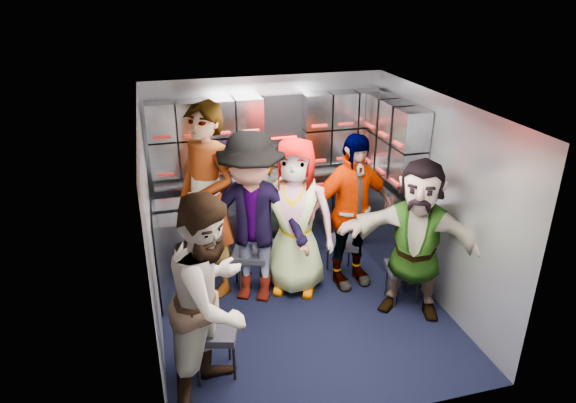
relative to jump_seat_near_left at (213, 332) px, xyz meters
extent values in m
plane|color=black|center=(0.98, 0.70, -0.42)|extent=(3.00, 3.00, 0.00)
cube|color=#999FA7|center=(0.98, 2.20, 0.63)|extent=(2.80, 0.04, 2.10)
cube|color=#999FA7|center=(-0.42, 0.70, 0.63)|extent=(0.04, 3.00, 2.10)
cube|color=#999FA7|center=(2.38, 0.70, 0.63)|extent=(0.04, 3.00, 2.10)
cube|color=silver|center=(0.98, 0.70, 1.68)|extent=(2.80, 3.00, 0.02)
cube|color=#8E939C|center=(0.98, 1.99, 0.07)|extent=(2.68, 0.38, 0.99)
cube|color=#8E939C|center=(-0.21, 1.26, 0.07)|extent=(0.38, 0.76, 0.99)
cube|color=silver|center=(0.98, 1.99, 0.59)|extent=(2.68, 0.42, 0.03)
cube|color=#8E939C|center=(0.98, 2.05, 1.07)|extent=(2.68, 0.28, 0.82)
cube|color=#8E939C|center=(2.23, 1.40, 1.07)|extent=(0.28, 1.00, 0.82)
cube|color=#8E939C|center=(2.23, 1.30, 0.08)|extent=(0.28, 1.20, 1.00)
cube|color=#A71714|center=(0.98, 1.79, 0.46)|extent=(2.60, 0.02, 0.03)
cube|color=black|center=(0.00, 0.00, 0.02)|extent=(0.49, 0.48, 0.06)
cylinder|color=black|center=(-0.15, -0.13, -0.21)|extent=(0.03, 0.03, 0.43)
cylinder|color=black|center=(0.15, -0.13, -0.21)|extent=(0.03, 0.03, 0.43)
cylinder|color=black|center=(-0.15, 0.13, -0.21)|extent=(0.03, 0.03, 0.43)
cylinder|color=black|center=(0.15, 0.13, -0.21)|extent=(0.03, 0.03, 0.43)
cube|color=black|center=(0.56, 1.22, -0.02)|extent=(0.47, 0.46, 0.06)
cylinder|color=black|center=(0.42, 1.11, -0.23)|extent=(0.02, 0.02, 0.39)
cylinder|color=black|center=(0.70, 1.11, -0.23)|extent=(0.02, 0.02, 0.39)
cylinder|color=black|center=(0.42, 1.34, -0.23)|extent=(0.02, 0.02, 0.39)
cylinder|color=black|center=(0.70, 1.34, -0.23)|extent=(0.02, 0.02, 0.39)
cube|color=black|center=(1.02, 1.27, -0.02)|extent=(0.39, 0.38, 0.06)
cylinder|color=black|center=(0.88, 1.15, -0.23)|extent=(0.02, 0.02, 0.38)
cylinder|color=black|center=(1.15, 1.15, -0.23)|extent=(0.02, 0.02, 0.38)
cylinder|color=black|center=(0.88, 1.38, -0.23)|extent=(0.02, 0.02, 0.38)
cylinder|color=black|center=(1.15, 1.38, -0.23)|extent=(0.02, 0.02, 0.38)
cube|color=black|center=(1.61, 1.23, -0.03)|extent=(0.46, 0.45, 0.06)
cylinder|color=black|center=(1.48, 1.12, -0.24)|extent=(0.02, 0.02, 0.37)
cylinder|color=black|center=(1.75, 1.12, -0.24)|extent=(0.02, 0.02, 0.37)
cylinder|color=black|center=(1.48, 1.34, -0.24)|extent=(0.02, 0.02, 0.37)
cylinder|color=black|center=(1.75, 1.34, -0.24)|extent=(0.02, 0.02, 0.37)
cube|color=black|center=(2.03, 0.58, -0.05)|extent=(0.40, 0.39, 0.05)
cylinder|color=black|center=(1.91, 0.47, -0.24)|extent=(0.02, 0.02, 0.36)
cylinder|color=black|center=(2.16, 0.47, -0.24)|extent=(0.02, 0.02, 0.36)
cylinder|color=black|center=(1.91, 0.68, -0.24)|extent=(0.02, 0.02, 0.36)
cylinder|color=black|center=(2.16, 0.68, -0.24)|extent=(0.02, 0.02, 0.36)
imported|color=black|center=(0.16, 1.33, 0.60)|extent=(0.83, 0.89, 2.05)
imported|color=black|center=(0.00, -0.18, 0.45)|extent=(1.02, 1.07, 1.75)
imported|color=black|center=(0.56, 1.04, 0.48)|extent=(1.34, 1.10, 1.81)
imported|color=black|center=(1.02, 1.09, 0.42)|extent=(0.97, 0.83, 1.69)
imported|color=black|center=(1.61, 1.05, 0.43)|extent=(1.05, 0.57, 1.71)
imported|color=black|center=(2.03, 0.40, 0.39)|extent=(1.51, 1.22, 1.62)
cylinder|color=white|center=(0.75, 1.94, 0.75)|extent=(0.06, 0.06, 0.28)
cylinder|color=white|center=(0.87, 1.94, 0.74)|extent=(0.07, 0.07, 0.27)
cylinder|color=white|center=(2.09, 1.94, 0.72)|extent=(0.07, 0.07, 0.23)
cylinder|color=#CAB58E|center=(0.19, 1.93, 0.66)|extent=(0.08, 0.08, 0.10)
cylinder|color=#CAB58E|center=(1.92, 1.93, 0.66)|extent=(0.08, 0.08, 0.10)
camera|label=1|loc=(-0.30, -3.49, 2.71)|focal=32.00mm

